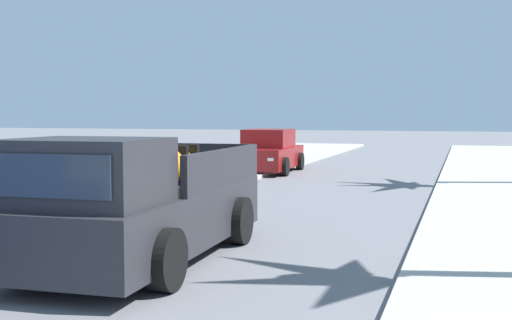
% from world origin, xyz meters
% --- Properties ---
extents(sidewalk_left, '(4.83, 60.00, 0.12)m').
position_xyz_m(sidewalk_left, '(-5.18, 12.00, 0.06)').
color(sidewalk_left, '#B2AFA8').
rests_on(sidewalk_left, ground).
extents(curb_left, '(0.16, 60.00, 0.10)m').
position_xyz_m(curb_left, '(-4.16, 12.00, 0.05)').
color(curb_left, silver).
rests_on(curb_left, ground).
extents(curb_right, '(0.16, 60.00, 0.10)m').
position_xyz_m(curb_right, '(4.16, 12.00, 0.05)').
color(curb_right, silver).
rests_on(curb_right, ground).
extents(pickup_truck, '(2.35, 5.27, 1.80)m').
position_xyz_m(pickup_truck, '(-0.85, 7.64, 0.81)').
color(pickup_truck, '#28282D').
rests_on(pickup_truck, ground).
extents(car_left_near, '(2.16, 4.32, 1.54)m').
position_xyz_m(car_left_near, '(-3.21, 21.85, 0.71)').
color(car_left_near, maroon).
rests_on(car_left_near, ground).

